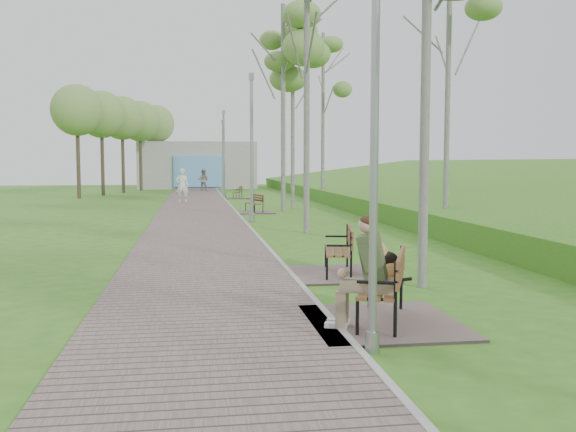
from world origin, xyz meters
The scene contains 19 objects.
ground centered at (0.00, 0.00, 0.00)m, with size 120.00×120.00×0.00m, color #30681D.
walkway centered at (-1.75, 21.50, 0.02)m, with size 3.50×67.00×0.04m, color #645651.
kerb centered at (0.00, 21.50, 0.03)m, with size 0.10×67.00×0.05m, color #999993.
embankment centered at (12.00, 20.00, 0.00)m, with size 14.00×70.00×1.60m, color #57912A.
building_north centered at (-1.50, 50.97, 1.99)m, with size 10.00×5.20×4.00m.
bench_main centered at (0.59, 2.82, 0.51)m, with size 2.07×2.30×1.81m.
bench_second centered at (0.93, 6.79, 0.23)m, with size 1.96×2.18×1.20m.
bench_third centered at (0.79, 22.96, 0.19)m, with size 1.66×1.85×1.02m.
bench_far centered at (0.86, 34.57, 0.17)m, with size 1.57×1.74×0.96m.
lamp_post_near centered at (0.16, 1.57, 2.06)m, with size 0.17×0.17×4.41m.
lamp_post_second centered at (0.28, 18.51, 2.61)m, with size 0.22×0.22×5.59m.
lamp_post_third centered at (0.08, 35.90, 2.62)m, with size 0.22×0.22×5.60m.
lamp_post_far centered at (0.36, 43.15, 2.54)m, with size 0.21×0.21×5.44m.
pedestrian_near centered at (-2.52, 30.59, 0.96)m, with size 0.70×0.46×1.92m, color white.
pedestrian_far centered at (-1.11, 44.82, 0.87)m, with size 0.84×0.66×1.74m, color gray.
birch_mid_a centered at (1.65, 14.42, 7.32)m, with size 2.75×2.75×9.32m.
birch_mid_c centered at (2.90, 25.25, 7.40)m, with size 2.75×2.75×9.42m.
birch_far_b centered at (2.19, 23.54, 7.66)m, with size 2.82×2.82×9.76m.
birch_far_c centered at (5.15, 28.93, 7.54)m, with size 2.57×2.57×9.61m.
Camera 1 is at (-1.95, -5.71, 2.27)m, focal length 40.00 mm.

